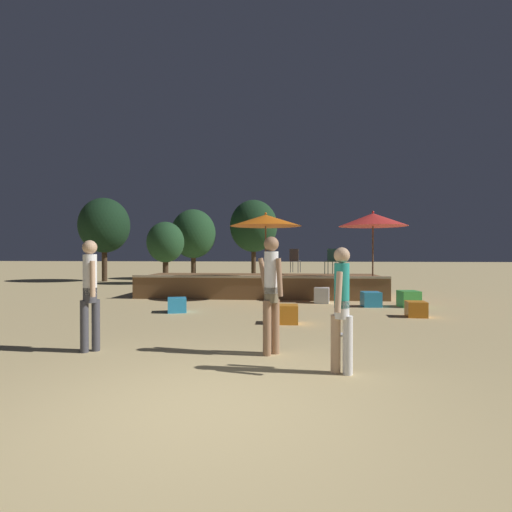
{
  "coord_description": "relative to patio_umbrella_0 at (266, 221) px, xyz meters",
  "views": [
    {
      "loc": [
        0.91,
        -3.97,
        1.61
      ],
      "look_at": [
        0.0,
        6.87,
        1.49
      ],
      "focal_mm": 28.0,
      "sensor_mm": 36.0,
      "label": 1
    }
  ],
  "objects": [
    {
      "name": "patio_umbrella_1",
      "position": [
        3.58,
        -0.0,
        -0.0
      ],
      "size": [
        2.26,
        2.26,
        2.97
      ],
      "color": "brown",
      "rests_on": "ground"
    },
    {
      "name": "background_tree_0",
      "position": [
        -1.37,
        10.64,
        0.49
      ],
      "size": [
        2.88,
        2.88,
        4.76
      ],
      "color": "#3D2B1C",
      "rests_on": "ground"
    },
    {
      "name": "bistro_chair_1",
      "position": [
        1.01,
        1.69,
        -1.31
      ],
      "size": [
        0.43,
        0.43,
        0.9
      ],
      "rotation": [
        0.0,
        0.0,
        2.83
      ],
      "color": "#47474C",
      "rests_on": "wooden_deck"
    },
    {
      "name": "cube_seat_3",
      "position": [
        3.93,
        -3.45,
        -2.48
      ],
      "size": [
        0.49,
        0.49,
        0.38
      ],
      "rotation": [
        0.0,
        0.0,
        -0.06
      ],
      "color": "orange",
      "rests_on": "ground"
    },
    {
      "name": "cube_seat_4",
      "position": [
        0.77,
        -4.62,
        -2.46
      ],
      "size": [
        0.47,
        0.47,
        0.42
      ],
      "rotation": [
        0.0,
        0.0,
        0.02
      ],
      "color": "orange",
      "rests_on": "ground"
    },
    {
      "name": "cube_seat_2",
      "position": [
        -2.17,
        -3.2,
        -2.48
      ],
      "size": [
        0.6,
        0.6,
        0.38
      ],
      "rotation": [
        0.0,
        0.0,
        0.3
      ],
      "color": "#2D9EDB",
      "rests_on": "ground"
    },
    {
      "name": "person_2",
      "position": [
        1.5,
        -8.24,
        -1.78
      ],
      "size": [
        0.28,
        0.47,
        1.67
      ],
      "rotation": [
        0.0,
        0.0,
        5.91
      ],
      "color": "tan",
      "rests_on": "ground"
    },
    {
      "name": "background_tree_1",
      "position": [
        -4.83,
        9.51,
        -0.02
      ],
      "size": [
        2.61,
        2.61,
        4.1
      ],
      "color": "#3D2B1C",
      "rests_on": "ground"
    },
    {
      "name": "ground_plane",
      "position": [
        -0.1,
        -9.59,
        -2.67
      ],
      "size": [
        120.0,
        120.0,
        0.0
      ],
      "primitive_type": "plane",
      "color": "tan"
    },
    {
      "name": "background_tree_3",
      "position": [
        -9.17,
        7.22,
        0.35
      ],
      "size": [
        2.69,
        2.69,
        4.51
      ],
      "color": "#3D2B1C",
      "rests_on": "ground"
    },
    {
      "name": "cube_seat_1",
      "position": [
        1.82,
        -0.94,
        -2.43
      ],
      "size": [
        0.51,
        0.51,
        0.48
      ],
      "rotation": [
        0.0,
        0.0,
        -0.15
      ],
      "color": "white",
      "rests_on": "ground"
    },
    {
      "name": "patio_umbrella_0",
      "position": [
        0.0,
        0.0,
        0.0
      ],
      "size": [
        2.43,
        2.43,
        2.95
      ],
      "color": "brown",
      "rests_on": "ground"
    },
    {
      "name": "person_1",
      "position": [
        -2.39,
        -7.4,
        -1.68
      ],
      "size": [
        0.35,
        0.39,
        1.8
      ],
      "rotation": [
        0.0,
        0.0,
        0.71
      ],
      "color": "#3F3F47",
      "rests_on": "ground"
    },
    {
      "name": "person_0",
      "position": [
        0.53,
        -7.34,
        -1.64
      ],
      "size": [
        0.44,
        0.43,
        1.85
      ],
      "rotation": [
        0.0,
        0.0,
        0.8
      ],
      "color": "#997051",
      "rests_on": "ground"
    },
    {
      "name": "background_tree_2",
      "position": [
        -5.35,
        5.85,
        -0.61
      ],
      "size": [
        1.84,
        1.84,
        3.1
      ],
      "color": "#3D2B1C",
      "rests_on": "ground"
    },
    {
      "name": "bistro_chair_0",
      "position": [
        2.29,
        0.73,
        -1.31
      ],
      "size": [
        0.43,
        0.43,
        0.9
      ],
      "rotation": [
        0.0,
        0.0,
        3.44
      ],
      "color": "#1E4C47",
      "rests_on": "wooden_deck"
    },
    {
      "name": "wooden_deck",
      "position": [
        -0.22,
        1.08,
        -2.3
      ],
      "size": [
        8.61,
        2.97,
        0.81
      ],
      "color": "brown",
      "rests_on": "ground"
    },
    {
      "name": "cube_seat_0",
      "position": [
        4.28,
        -1.62,
        -2.44
      ],
      "size": [
        0.6,
        0.6,
        0.47
      ],
      "rotation": [
        0.0,
        0.0,
        0.14
      ],
      "color": "#4CC651",
      "rests_on": "ground"
    },
    {
      "name": "cube_seat_5",
      "position": [
        3.19,
        -1.66,
        -2.45
      ],
      "size": [
        0.55,
        0.55,
        0.43
      ],
      "rotation": [
        0.0,
        0.0,
        0.07
      ],
      "color": "#2D9EDB",
      "rests_on": "ground"
    },
    {
      "name": "frisbee_disc",
      "position": [
        1.86,
        -5.81,
        -2.65
      ],
      "size": [
        0.24,
        0.24,
        0.03
      ],
      "color": "white",
      "rests_on": "ground"
    }
  ]
}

